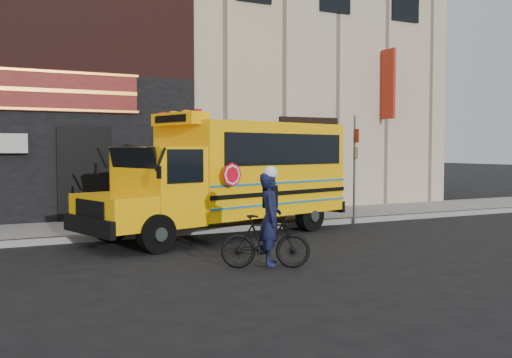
{
  "coord_description": "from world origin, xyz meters",
  "views": [
    {
      "loc": [
        -5.87,
        -10.63,
        2.1
      ],
      "look_at": [
        0.28,
        1.85,
        1.37
      ],
      "focal_mm": 40.0,
      "sensor_mm": 36.0,
      "label": 1
    }
  ],
  "objects": [
    {
      "name": "ground",
      "position": [
        0.0,
        0.0,
        0.0
      ],
      "size": [
        120.0,
        120.0,
        0.0
      ],
      "primitive_type": "plane",
      "color": "black",
      "rests_on": "ground"
    },
    {
      "name": "curb",
      "position": [
        0.0,
        2.6,
        0.07
      ],
      "size": [
        40.0,
        0.2,
        0.15
      ],
      "primitive_type": "cube",
      "color": "gray",
      "rests_on": "ground"
    },
    {
      "name": "sidewalk",
      "position": [
        0.0,
        4.1,
        0.07
      ],
      "size": [
        40.0,
        3.0,
        0.15
      ],
      "primitive_type": "cube",
      "color": "#63615C",
      "rests_on": "ground"
    },
    {
      "name": "building",
      "position": [
        -0.04,
        10.45,
        6.13
      ],
      "size": [
        20.0,
        10.7,
        12.0
      ],
      "color": "tan",
      "rests_on": "sidewalk"
    },
    {
      "name": "school_bus",
      "position": [
        -0.18,
        2.19,
        1.51
      ],
      "size": [
        7.22,
        3.97,
        2.92
      ],
      "color": "black",
      "rests_on": "ground"
    },
    {
      "name": "sign_pole",
      "position": [
        3.63,
        2.4,
        1.68
      ],
      "size": [
        0.07,
        0.27,
        3.04
      ],
      "color": "#434B46",
      "rests_on": "ground"
    },
    {
      "name": "bicycle",
      "position": [
        -1.31,
        -1.77,
        0.47
      ],
      "size": [
        1.62,
        1.06,
        0.95
      ],
      "primitive_type": "imported",
      "rotation": [
        0.0,
        0.0,
        1.14
      ],
      "color": "black",
      "rests_on": "ground"
    },
    {
      "name": "cyclist",
      "position": [
        -1.21,
        -1.75,
        0.82
      ],
      "size": [
        0.62,
        0.71,
        1.65
      ],
      "primitive_type": "imported",
      "rotation": [
        0.0,
        0.0,
        1.11
      ],
      "color": "black",
      "rests_on": "ground"
    }
  ]
}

